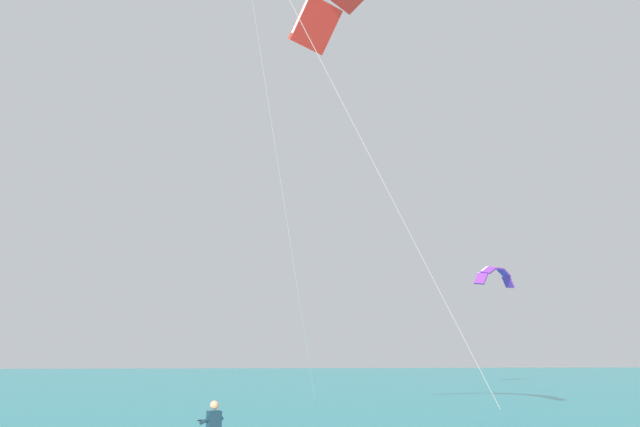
% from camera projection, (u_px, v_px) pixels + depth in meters
% --- Properties ---
extents(sea, '(200.00, 120.00, 0.20)m').
position_uv_depth(sea, '(263.00, 380.00, 76.05)').
color(sea, teal).
rests_on(sea, ground).
extents(kite_distant, '(4.80, 3.87, 1.93)m').
position_uv_depth(kite_distant, '(495.00, 274.00, 63.90)').
color(kite_distant, purple).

